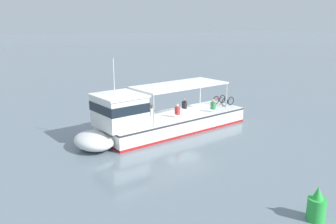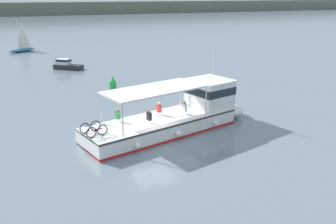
% 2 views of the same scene
% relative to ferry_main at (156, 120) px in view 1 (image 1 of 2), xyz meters
% --- Properties ---
extents(ground_plane, '(400.00, 400.00, 0.00)m').
position_rel_ferry_main_xyz_m(ground_plane, '(-2.56, -1.57, -1.02)').
color(ground_plane, slate).
extents(ferry_main, '(13.07, 6.24, 5.32)m').
position_rel_ferry_main_xyz_m(ferry_main, '(0.00, 0.00, 0.00)').
color(ferry_main, white).
rests_on(ferry_main, ground).
extents(channel_buoy, '(0.70, 0.70, 1.40)m').
position_rel_ferry_main_xyz_m(channel_buoy, '(-1.74, 12.18, -0.45)').
color(channel_buoy, green).
rests_on(channel_buoy, ground).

